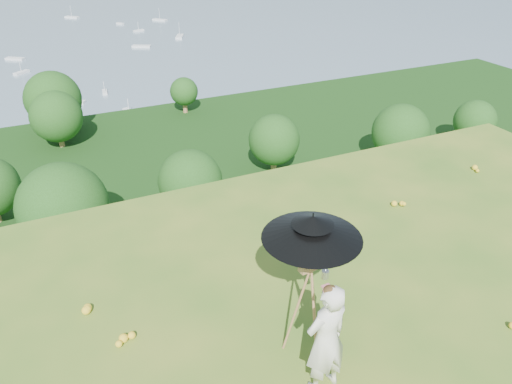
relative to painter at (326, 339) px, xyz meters
name	(u,v)px	position (x,y,z in m)	size (l,w,h in m)	color
forest_slope	(136,319)	(2.05, 33.72, -29.81)	(140.00, 56.00, 22.00)	#10390F
shoreline_tier	(86,195)	(2.05, 73.72, -36.81)	(170.00, 28.00, 8.00)	#6F6A59
bay_water	(26,17)	(2.05, 238.72, -34.81)	(700.00, 700.00, 0.00)	slate
slope_trees	(116,193)	(2.05, 33.72, -15.81)	(110.00, 50.00, 6.00)	#1E4414
harbor_town	(79,160)	(2.05, 73.72, -30.31)	(110.00, 22.00, 5.00)	beige
painter	(326,339)	(0.00, 0.00, 0.00)	(0.59, 0.39, 1.61)	white
field_easel	(309,301)	(0.11, 0.60, 0.06)	(0.66, 0.66, 1.74)	#B0714A
sun_umbrella	(312,240)	(0.11, 0.63, 1.00)	(1.22, 1.22, 0.76)	black
painter_cap	(331,290)	(0.00, 0.00, 0.76)	(0.18, 0.22, 0.10)	#E17B7D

